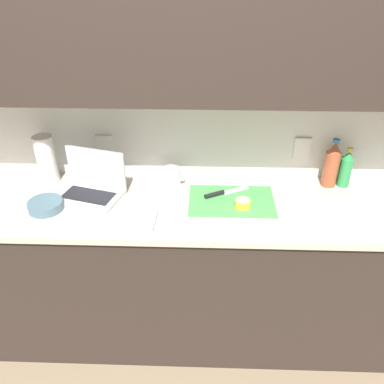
{
  "coord_description": "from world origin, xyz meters",
  "views": [
    {
      "loc": [
        0.19,
        -1.72,
        2.04
      ],
      "look_at": [
        0.13,
        -0.01,
        1.0
      ],
      "focal_mm": 38.0,
      "sensor_mm": 36.0,
      "label": 1
    }
  ],
  "objects": [
    {
      "name": "laptop",
      "position": [
        -0.4,
        0.07,
        0.97
      ],
      "size": [
        0.37,
        0.3,
        0.23
      ],
      "rotation": [
        0.0,
        0.0,
        -0.28
      ],
      "color": "silver",
      "rests_on": "counter_unit"
    },
    {
      "name": "cutting_board",
      "position": [
        0.33,
        0.03,
        0.92
      ],
      "size": [
        0.43,
        0.29,
        0.01
      ],
      "primitive_type": "cube",
      "color": "#4C9E51",
      "rests_on": "counter_unit"
    },
    {
      "name": "counter_unit",
      "position": [
        -0.02,
        0.0,
        0.47
      ],
      "size": [
        2.51,
        0.6,
        0.92
      ],
      "color": "#332823",
      "rests_on": "ground_plane"
    },
    {
      "name": "knife",
      "position": [
        0.27,
        0.08,
        0.93
      ],
      "size": [
        0.24,
        0.15,
        0.02
      ],
      "rotation": [
        0.0,
        0.0,
        0.49
      ],
      "color": "silver",
      "rests_on": "cutting_board"
    },
    {
      "name": "ground_plane",
      "position": [
        0.0,
        0.0,
        0.0
      ],
      "size": [
        12.0,
        12.0,
        0.0
      ],
      "primitive_type": "plane",
      "color": "#847056",
      "rests_on": "ground"
    },
    {
      "name": "dish_towel",
      "position": [
        -0.15,
        -0.17,
        0.93
      ],
      "size": [
        0.23,
        0.17,
        0.02
      ],
      "primitive_type": "cube",
      "rotation": [
        0.0,
        0.0,
        -0.05
      ],
      "color": "silver",
      "rests_on": "counter_unit"
    },
    {
      "name": "bottle_green_soda",
      "position": [
        0.86,
        0.22,
        1.04
      ],
      "size": [
        0.08,
        0.08,
        0.27
      ],
      "color": "#A34C2D",
      "rests_on": "counter_unit"
    },
    {
      "name": "lemon_half_cut",
      "position": [
        0.38,
        -0.03,
        0.94
      ],
      "size": [
        0.08,
        0.08,
        0.04
      ],
      "color": "yellow",
      "rests_on": "cutting_board"
    },
    {
      "name": "bottle_oil_tall",
      "position": [
        0.94,
        0.22,
        1.02
      ],
      "size": [
        0.07,
        0.07,
        0.22
      ],
      "color": "#2D934C",
      "rests_on": "counter_unit"
    },
    {
      "name": "measuring_cup",
      "position": [
        0.01,
        0.19,
        0.96
      ],
      "size": [
        0.12,
        0.1,
        0.1
      ],
      "color": "silver",
      "rests_on": "counter_unit"
    },
    {
      "name": "bowl_white",
      "position": [
        -0.59,
        -0.07,
        0.94
      ],
      "size": [
        0.17,
        0.17,
        0.05
      ],
      "color": "slate",
      "rests_on": "counter_unit"
    },
    {
      "name": "wall_back",
      "position": [
        0.0,
        0.23,
        1.56
      ],
      "size": [
        5.2,
        0.38,
        2.6
      ],
      "color": "white",
      "rests_on": "ground_plane"
    },
    {
      "name": "paper_towel_roll",
      "position": [
        -0.67,
        0.21,
        1.05
      ],
      "size": [
        0.1,
        0.1,
        0.27
      ],
      "color": "white",
      "rests_on": "counter_unit"
    }
  ]
}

